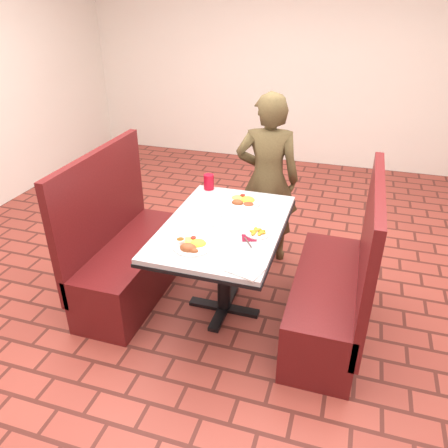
{
  "coord_description": "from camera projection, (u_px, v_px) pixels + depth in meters",
  "views": [
    {
      "loc": [
        0.8,
        -2.56,
        2.19
      ],
      "look_at": [
        0.0,
        0.0,
        0.75
      ],
      "focal_mm": 35.0,
      "sensor_mm": 36.0,
      "label": 1
    }
  ],
  "objects": [
    {
      "name": "room",
      "position": [
        224.0,
        45.0,
        2.49
      ],
      "size": [
        7.0,
        7.04,
        2.82
      ],
      "color": "#A04134",
      "rests_on": "ground"
    },
    {
      "name": "dining_table",
      "position": [
        224.0,
        236.0,
        3.08
      ],
      "size": [
        0.81,
        1.21,
        0.75
      ],
      "color": "#B4B6B9",
      "rests_on": "ground"
    },
    {
      "name": "booth_bench_left",
      "position": [
        128.0,
        257.0,
        3.45
      ],
      "size": [
        0.47,
        1.2,
        1.17
      ],
      "color": "#5D1515",
      "rests_on": "ground"
    },
    {
      "name": "booth_bench_right",
      "position": [
        334.0,
        293.0,
        3.03
      ],
      "size": [
        0.47,
        1.2,
        1.17
      ],
      "color": "#5D1515",
      "rests_on": "ground"
    },
    {
      "name": "diner_person",
      "position": [
        267.0,
        180.0,
        3.74
      ],
      "size": [
        0.6,
        0.44,
        1.5
      ],
      "primitive_type": "imported",
      "rotation": [
        0.0,
        0.0,
        3.3
      ],
      "color": "brown",
      "rests_on": "ground"
    },
    {
      "name": "near_dinner_plate",
      "position": [
        192.0,
        244.0,
        2.75
      ],
      "size": [
        0.25,
        0.25,
        0.08
      ],
      "rotation": [
        0.0,
        0.0,
        -0.21
      ],
      "color": "white",
      "rests_on": "dining_table"
    },
    {
      "name": "far_dinner_plate",
      "position": [
        243.0,
        200.0,
        3.33
      ],
      "size": [
        0.27,
        0.27,
        0.07
      ],
      "rotation": [
        0.0,
        0.0,
        -0.09
      ],
      "color": "white",
      "rests_on": "dining_table"
    },
    {
      "name": "plantain_plate",
      "position": [
        258.0,
        233.0,
        2.91
      ],
      "size": [
        0.17,
        0.17,
        0.03
      ],
      "rotation": [
        0.0,
        0.0,
        -0.34
      ],
      "color": "white",
      "rests_on": "dining_table"
    },
    {
      "name": "maroon_napkin",
      "position": [
        249.0,
        238.0,
        2.86
      ],
      "size": [
        0.12,
        0.12,
        0.0
      ],
      "primitive_type": "cube",
      "rotation": [
        0.0,
        0.0,
        0.32
      ],
      "color": "maroon",
      "rests_on": "dining_table"
    },
    {
      "name": "spoon_utensil",
      "position": [
        248.0,
        243.0,
        2.8
      ],
      "size": [
        0.09,
        0.12,
        0.0
      ],
      "primitive_type": "cube",
      "rotation": [
        0.0,
        0.0,
        0.6
      ],
      "color": "silver",
      "rests_on": "dining_table"
    },
    {
      "name": "red_tumbler",
      "position": [
        209.0,
        182.0,
        3.54
      ],
      "size": [
        0.08,
        0.08,
        0.12
      ],
      "primitive_type": "cylinder",
      "color": "#B20B1E",
      "rests_on": "dining_table"
    },
    {
      "name": "paper_napkin",
      "position": [
        245.0,
        270.0,
        2.53
      ],
      "size": [
        0.23,
        0.2,
        0.01
      ],
      "primitive_type": "cube",
      "rotation": [
        0.0,
        0.0,
        -0.29
      ],
      "color": "silver",
      "rests_on": "dining_table"
    },
    {
      "name": "knife_utensil",
      "position": [
        197.0,
        245.0,
        2.77
      ],
      "size": [
        0.02,
        0.18,
        0.0
      ],
      "primitive_type": "cube",
      "rotation": [
        0.0,
        0.0,
        -0.03
      ],
      "color": "silver",
      "rests_on": "dining_table"
    },
    {
      "name": "fork_utensil",
      "position": [
        190.0,
        250.0,
        2.72
      ],
      "size": [
        0.08,
        0.15,
        0.0
      ],
      "primitive_type": "cube",
      "rotation": [
        0.0,
        0.0,
        -0.47
      ],
      "color": "#B7B8BC",
      "rests_on": "dining_table"
    },
    {
      "name": "lettuce_shreds",
      "position": [
        232.0,
        221.0,
        3.08
      ],
      "size": [
        0.28,
        0.32,
        0.0
      ],
      "primitive_type": null,
      "color": "#8DD254",
      "rests_on": "dining_table"
    }
  ]
}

